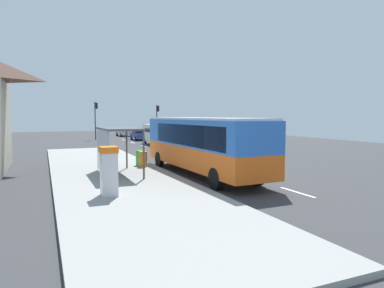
{
  "coord_description": "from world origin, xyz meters",
  "views": [
    {
      "loc": [
        -9.77,
        -17.68,
        3.32
      ],
      "look_at": [
        -1.0,
        2.61,
        1.5
      ],
      "focal_mm": 32.19,
      "sensor_mm": 36.0,
      "label": 1
    }
  ],
  "objects_px": {
    "white_van": "(158,133)",
    "sedan_near": "(124,131)",
    "traffic_light_far_side": "(96,115)",
    "recycling_bin_green": "(140,158)",
    "bus": "(201,142)",
    "traffic_light_near_side": "(157,116)",
    "ticket_machine": "(109,171)",
    "sedan_far": "(140,134)",
    "bus_shelter": "(113,139)",
    "recycling_bin_orange": "(143,159)"
  },
  "relations": [
    {
      "from": "white_van",
      "to": "recycling_bin_green",
      "type": "relative_size",
      "value": 5.53
    },
    {
      "from": "bus",
      "to": "recycling_bin_orange",
      "type": "distance_m",
      "value": 4.24
    },
    {
      "from": "white_van",
      "to": "sedan_near",
      "type": "distance_m",
      "value": 18.38
    },
    {
      "from": "sedan_near",
      "to": "bus_shelter",
      "type": "xyz_separation_m",
      "value": [
        -8.71,
        -37.57,
        1.31
      ]
    },
    {
      "from": "bus",
      "to": "recycling_bin_green",
      "type": "height_order",
      "value": "bus"
    },
    {
      "from": "traffic_light_near_side",
      "to": "traffic_light_far_side",
      "type": "xyz_separation_m",
      "value": [
        -8.6,
        0.8,
        0.21
      ]
    },
    {
      "from": "ticket_machine",
      "to": "traffic_light_far_side",
      "type": "xyz_separation_m",
      "value": [
        4.37,
        35.29,
        2.28
      ]
    },
    {
      "from": "white_van",
      "to": "traffic_light_near_side",
      "type": "distance_m",
      "value": 11.1
    },
    {
      "from": "sedan_near",
      "to": "traffic_light_far_side",
      "type": "distance_m",
      "value": 9.34
    },
    {
      "from": "sedan_far",
      "to": "recycling_bin_orange",
      "type": "height_order",
      "value": "sedan_far"
    },
    {
      "from": "traffic_light_far_side",
      "to": "white_van",
      "type": "bearing_deg",
      "value": -64.71
    },
    {
      "from": "white_van",
      "to": "bus_shelter",
      "type": "height_order",
      "value": "bus_shelter"
    },
    {
      "from": "traffic_light_far_side",
      "to": "recycling_bin_green",
      "type": "bearing_deg",
      "value": -92.28
    },
    {
      "from": "bus",
      "to": "recycling_bin_green",
      "type": "bearing_deg",
      "value": 122.35
    },
    {
      "from": "bus",
      "to": "bus_shelter",
      "type": "bearing_deg",
      "value": 166.85
    },
    {
      "from": "sedan_far",
      "to": "traffic_light_near_side",
      "type": "height_order",
      "value": "traffic_light_near_side"
    },
    {
      "from": "recycling_bin_orange",
      "to": "traffic_light_near_side",
      "type": "height_order",
      "value": "traffic_light_near_side"
    },
    {
      "from": "sedan_near",
      "to": "recycling_bin_green",
      "type": "height_order",
      "value": "sedan_near"
    },
    {
      "from": "bus",
      "to": "traffic_light_far_side",
      "type": "xyz_separation_m",
      "value": [
        -1.39,
        31.53,
        1.61
      ]
    },
    {
      "from": "sedan_far",
      "to": "ticket_machine",
      "type": "distance_m",
      "value": 33.99
    },
    {
      "from": "sedan_near",
      "to": "traffic_light_far_side",
      "type": "bearing_deg",
      "value": -127.09
    },
    {
      "from": "sedan_near",
      "to": "sedan_far",
      "type": "relative_size",
      "value": 1.0
    },
    {
      "from": "recycling_bin_orange",
      "to": "bus_shelter",
      "type": "height_order",
      "value": "bus_shelter"
    },
    {
      "from": "recycling_bin_green",
      "to": "traffic_light_far_side",
      "type": "xyz_separation_m",
      "value": [
        1.1,
        27.6,
        2.79
      ]
    },
    {
      "from": "bus",
      "to": "traffic_light_far_side",
      "type": "height_order",
      "value": "traffic_light_far_side"
    },
    {
      "from": "bus",
      "to": "sedan_far",
      "type": "distance_m",
      "value": 29.08
    },
    {
      "from": "traffic_light_near_side",
      "to": "recycling_bin_orange",
      "type": "bearing_deg",
      "value": -109.43
    },
    {
      "from": "traffic_light_near_side",
      "to": "sedan_near",
      "type": "bearing_deg",
      "value": 111.96
    },
    {
      "from": "ticket_machine",
      "to": "recycling_bin_green",
      "type": "bearing_deg",
      "value": 66.96
    },
    {
      "from": "traffic_light_near_side",
      "to": "sedan_far",
      "type": "bearing_deg",
      "value": -148.72
    },
    {
      "from": "ticket_machine",
      "to": "recycling_bin_green",
      "type": "xyz_separation_m",
      "value": [
        3.27,
        7.69,
        -0.52
      ]
    },
    {
      "from": "sedan_far",
      "to": "traffic_light_far_side",
      "type": "bearing_deg",
      "value": 153.08
    },
    {
      "from": "sedan_far",
      "to": "recycling_bin_green",
      "type": "xyz_separation_m",
      "value": [
        -6.5,
        -24.86,
        -0.14
      ]
    },
    {
      "from": "recycling_bin_orange",
      "to": "traffic_light_far_side",
      "type": "relative_size",
      "value": 0.18
    },
    {
      "from": "traffic_light_near_side",
      "to": "white_van",
      "type": "bearing_deg",
      "value": -107.57
    },
    {
      "from": "sedan_near",
      "to": "ticket_machine",
      "type": "height_order",
      "value": "ticket_machine"
    },
    {
      "from": "bus",
      "to": "traffic_light_near_side",
      "type": "distance_m",
      "value": 31.59
    },
    {
      "from": "traffic_light_far_side",
      "to": "recycling_bin_orange",
      "type": "bearing_deg",
      "value": -92.22
    },
    {
      "from": "recycling_bin_orange",
      "to": "bus",
      "type": "bearing_deg",
      "value": -52.37
    },
    {
      "from": "sedan_near",
      "to": "traffic_light_near_side",
      "type": "bearing_deg",
      "value": -68.04
    },
    {
      "from": "white_van",
      "to": "sedan_far",
      "type": "height_order",
      "value": "white_van"
    },
    {
      "from": "recycling_bin_green",
      "to": "ticket_machine",
      "type": "bearing_deg",
      "value": -113.04
    },
    {
      "from": "sedan_near",
      "to": "ticket_machine",
      "type": "distance_m",
      "value": 43.55
    },
    {
      "from": "white_van",
      "to": "ticket_machine",
      "type": "xyz_separation_m",
      "value": [
        -9.67,
        -24.07,
        -0.17
      ]
    },
    {
      "from": "ticket_machine",
      "to": "recycling_bin_green",
      "type": "relative_size",
      "value": 2.04
    },
    {
      "from": "traffic_light_far_side",
      "to": "bus_shelter",
      "type": "height_order",
      "value": "traffic_light_far_side"
    },
    {
      "from": "white_van",
      "to": "sedan_far",
      "type": "distance_m",
      "value": 8.5
    },
    {
      "from": "recycling_bin_green",
      "to": "bus",
      "type": "bearing_deg",
      "value": -57.65
    },
    {
      "from": "white_van",
      "to": "bus_shelter",
      "type": "distance_m",
      "value": 21.06
    },
    {
      "from": "bus",
      "to": "sedan_near",
      "type": "height_order",
      "value": "bus"
    }
  ]
}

